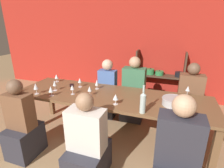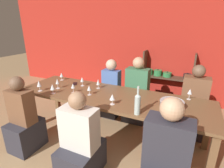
# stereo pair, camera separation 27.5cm
# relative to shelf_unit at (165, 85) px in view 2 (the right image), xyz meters

# --- Properties ---
(wall_back_red) EXTENTS (8.80, 0.06, 2.70)m
(wall_back_red) POSITION_rel_shelf_unit_xyz_m (-0.46, 0.20, 0.92)
(wall_back_red) COLOR red
(wall_back_red) RESTS_ON ground_plane
(shelf_unit) EXTENTS (1.14, 0.30, 1.22)m
(shelf_unit) POSITION_rel_shelf_unit_xyz_m (0.00, 0.00, 0.00)
(shelf_unit) COLOR #4C3828
(shelf_unit) RESTS_ON ground_plane
(dining_table) EXTENTS (3.05, 0.92, 0.78)m
(dining_table) POSITION_rel_shelf_unit_xyz_m (-0.57, -1.87, 0.27)
(dining_table) COLOR brown
(dining_table) RESTS_ON ground_plane
(mixing_bowl) EXTENTS (0.31, 0.31, 0.10)m
(mixing_bowl) POSITION_rel_shelf_unit_xyz_m (0.36, -1.91, 0.40)
(mixing_bowl) COLOR #B7BABC
(mixing_bowl) RESTS_ON dining_table
(wine_bottle_green) EXTENTS (0.07, 0.07, 0.36)m
(wine_bottle_green) POSITION_rel_shelf_unit_xyz_m (0.00, -2.27, 0.49)
(wine_bottle_green) COLOR #B2C6C1
(wine_bottle_green) RESTS_ON dining_table
(wine_glass_red_a) EXTENTS (0.08, 0.08, 0.15)m
(wine_glass_red_a) POSITION_rel_shelf_unit_xyz_m (-0.39, -2.15, 0.45)
(wine_glass_red_a) COLOR white
(wine_glass_red_a) RESTS_ON dining_table
(wine_glass_white_a) EXTENTS (0.07, 0.07, 0.14)m
(wine_glass_white_a) POSITION_rel_shelf_unit_xyz_m (-1.75, -1.59, 0.45)
(wine_glass_white_a) COLOR white
(wine_glass_white_a) RESTS_ON dining_table
(wine_glass_empty_a) EXTENTS (0.07, 0.07, 0.18)m
(wine_glass_empty_a) POSITION_rel_shelf_unit_xyz_m (-1.68, -2.21, 0.47)
(wine_glass_empty_a) COLOR white
(wine_glass_empty_a) RESTS_ON dining_table
(wine_glass_empty_b) EXTENTS (0.06, 0.06, 0.15)m
(wine_glass_empty_b) POSITION_rel_shelf_unit_xyz_m (-0.86, -2.00, 0.46)
(wine_glass_empty_b) COLOR white
(wine_glass_empty_b) RESTS_ON dining_table
(wine_glass_red_b) EXTENTS (0.07, 0.07, 0.16)m
(wine_glass_red_b) POSITION_rel_shelf_unit_xyz_m (-1.19, -1.70, 0.46)
(wine_glass_red_b) COLOR white
(wine_glass_red_b) RESTS_ON dining_table
(wine_glass_white_b) EXTENTS (0.06, 0.06, 0.15)m
(wine_glass_white_b) POSITION_rel_shelf_unit_xyz_m (-1.14, -2.03, 0.46)
(wine_glass_white_b) COLOR white
(wine_glass_white_b) RESTS_ON dining_table
(wine_glass_red_c) EXTENTS (0.07, 0.07, 0.15)m
(wine_glass_red_c) POSITION_rel_shelf_unit_xyz_m (-1.41, -2.19, 0.45)
(wine_glass_red_c) COLOR white
(wine_glass_red_c) RESTS_ON dining_table
(wine_glass_empty_c) EXTENTS (0.06, 0.06, 0.16)m
(wine_glass_empty_c) POSITION_rel_shelf_unit_xyz_m (0.56, -1.52, 0.47)
(wine_glass_empty_c) COLOR white
(wine_glass_empty_c) RESTS_ON dining_table
(wine_glass_white_c) EXTENTS (0.07, 0.07, 0.16)m
(wine_glass_white_c) POSITION_rel_shelf_unit_xyz_m (-2.04, -2.28, 0.46)
(wine_glass_white_c) COLOR white
(wine_glass_white_c) RESTS_ON dining_table
(wine_glass_empty_d) EXTENTS (0.07, 0.07, 0.16)m
(wine_glass_empty_d) POSITION_rel_shelf_unit_xyz_m (-0.87, -1.69, 0.46)
(wine_glass_empty_d) COLOR white
(wine_glass_empty_d) RESTS_ON dining_table
(wine_glass_red_d) EXTENTS (0.07, 0.07, 0.18)m
(wine_glass_red_d) POSITION_rel_shelf_unit_xyz_m (-1.50, -1.99, 0.47)
(wine_glass_red_d) COLOR white
(wine_glass_red_d) RESTS_ON dining_table
(cell_phone) EXTENTS (0.14, 0.16, 0.01)m
(cell_phone) POSITION_rel_shelf_unit_xyz_m (-1.38, -1.68, 0.35)
(cell_phone) COLOR black
(cell_phone) RESTS_ON dining_table
(person_near_a) EXTENTS (0.44, 0.55, 1.12)m
(person_near_a) POSITION_rel_shelf_unit_xyz_m (-0.57, -2.68, -0.03)
(person_near_a) COLOR #2D2D38
(person_near_a) RESTS_ON ground_plane
(person_far_a) EXTENTS (0.43, 0.54, 1.26)m
(person_far_a) POSITION_rel_shelf_unit_xyz_m (-0.37, -1.06, 0.03)
(person_far_a) COLOR #2D2D38
(person_far_a) RESTS_ON ground_plane
(person_near_b) EXTENTS (0.37, 0.47, 1.15)m
(person_near_b) POSITION_rel_shelf_unit_xyz_m (-1.61, -2.64, -0.00)
(person_near_b) COLOR #2D2D38
(person_near_b) RESTS_ON ground_plane
(person_far_b) EXTENTS (0.41, 0.51, 1.22)m
(person_far_b) POSITION_rel_shelf_unit_xyz_m (0.64, -1.12, 0.02)
(person_far_b) COLOR #2D2D38
(person_far_b) RESTS_ON ground_plane
(person_far_c) EXTENTS (0.35, 0.44, 1.18)m
(person_far_c) POSITION_rel_shelf_unit_xyz_m (-0.89, -1.13, 0.02)
(person_far_c) COLOR #2D2D38
(person_far_c) RESTS_ON ground_plane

